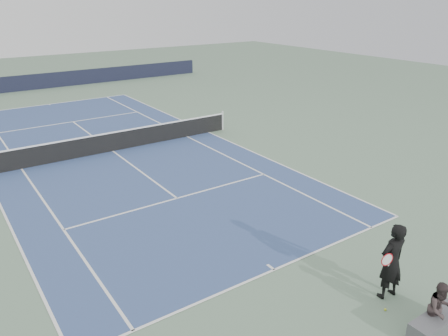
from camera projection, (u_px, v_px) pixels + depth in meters
ground at (113, 151)px, 21.00m from camera, size 80.00×80.00×0.00m
court_surface at (113, 151)px, 20.99m from camera, size 10.97×23.77×0.01m
tennis_net at (112, 141)px, 20.81m from camera, size 12.90×0.10×1.07m
windscreen_far at (28, 82)px, 34.49m from camera, size 30.00×0.25×1.20m
tennis_player at (392, 261)px, 10.51m from camera, size 0.86×0.62×2.01m
tennis_ball at (385, 310)px, 10.34m from camera, size 0.06×0.06×0.06m
spectator_bench at (438, 317)px, 9.47m from camera, size 1.57×0.97×1.31m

